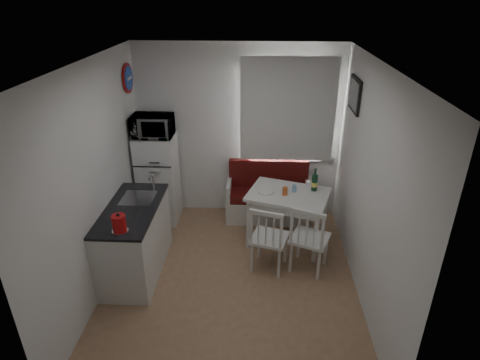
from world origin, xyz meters
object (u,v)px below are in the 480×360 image
(bench, at_px, (268,200))
(kettle, at_px, (119,223))
(dining_table, at_px, (288,199))
(wine_bottle, at_px, (315,180))
(kitchen_counter, at_px, (135,239))
(chair_right, at_px, (312,234))
(chair_left, at_px, (270,234))
(fridge, at_px, (159,179))
(microwave, at_px, (152,126))

(bench, relative_size, kettle, 5.46)
(dining_table, distance_m, wine_bottle, 0.44)
(kitchen_counter, bearing_deg, wine_bottle, 19.50)
(chair_right, distance_m, kettle, 2.23)
(dining_table, xyz_separation_m, chair_left, (-0.25, -0.66, -0.12))
(chair_right, relative_size, fridge, 0.42)
(chair_right, bearing_deg, bench, 133.25)
(kitchen_counter, height_order, kettle, kitchen_counter)
(kitchen_counter, height_order, chair_left, kitchen_counter)
(kettle, bearing_deg, chair_left, 19.55)
(dining_table, bearing_deg, chair_left, -93.18)
(fridge, height_order, kettle, fridge)
(wine_bottle, bearing_deg, chair_left, -128.14)
(wine_bottle, bearing_deg, dining_table, -164.05)
(wine_bottle, bearing_deg, fridge, 168.76)
(kettle, bearing_deg, wine_bottle, 31.16)
(kitchen_counter, bearing_deg, kettle, -84.72)
(fridge, relative_size, wine_bottle, 4.28)
(wine_bottle, bearing_deg, microwave, 169.99)
(dining_table, bearing_deg, chair_right, -52.00)
(bench, bearing_deg, dining_table, -69.06)
(bench, distance_m, kettle, 2.58)
(dining_table, distance_m, chair_left, 0.72)
(kettle, relative_size, wine_bottle, 0.72)
(chair_right, height_order, microwave, microwave)
(kitchen_counter, height_order, bench, kitchen_counter)
(kitchen_counter, distance_m, bench, 2.15)
(fridge, bearing_deg, kettle, -89.03)
(fridge, xyz_separation_m, microwave, (0.00, -0.05, 0.84))
(dining_table, height_order, microwave, microwave)
(microwave, bearing_deg, wine_bottle, -10.01)
(bench, height_order, fridge, fridge)
(dining_table, distance_m, kettle, 2.25)
(fridge, bearing_deg, microwave, -90.00)
(bench, bearing_deg, fridge, -176.18)
(wine_bottle, bearing_deg, bench, 137.29)
(dining_table, bearing_deg, bench, 128.38)
(microwave, height_order, kettle, microwave)
(chair_left, xyz_separation_m, kettle, (-1.61, -0.57, 0.45))
(kitchen_counter, height_order, microwave, microwave)
(chair_left, distance_m, wine_bottle, 1.04)
(microwave, relative_size, kettle, 2.42)
(chair_left, bearing_deg, wine_bottle, 68.07)
(chair_right, distance_m, wine_bottle, 0.85)
(kitchen_counter, relative_size, kettle, 5.71)
(fridge, relative_size, kettle, 5.90)
(chair_right, xyz_separation_m, kettle, (-2.11, -0.57, 0.44))
(kettle, bearing_deg, dining_table, 33.62)
(bench, xyz_separation_m, fridge, (-1.64, -0.11, 0.38))
(dining_table, relative_size, kettle, 5.21)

